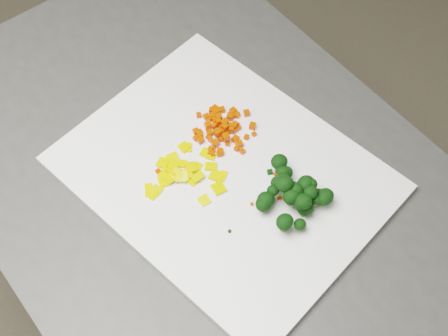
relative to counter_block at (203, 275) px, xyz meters
The scene contains 147 objects.
counter_block is the anchor object (origin of this frame).
cutting_board 0.46m from the counter_block, ahead, with size 0.46×0.36×0.01m, color white.
carrot_pile 0.48m from the counter_block, 77.02° to the left, with size 0.10×0.10×0.03m, color red, non-canonical shape.
pepper_pile 0.47m from the counter_block, 85.32° to the right, with size 0.12×0.12×0.02m, color yellow, non-canonical shape.
broccoli_pile 0.52m from the counter_block, ahead, with size 0.12×0.12×0.06m, color black, non-canonical shape.
carrot_cube_0 0.48m from the counter_block, 100.19° to the left, with size 0.01×0.01×0.01m, color red.
carrot_cube_1 0.47m from the counter_block, 81.30° to the left, with size 0.01×0.01×0.01m, color red.
carrot_cube_2 0.47m from the counter_block, 99.08° to the left, with size 0.01×0.01×0.01m, color red.
carrot_cube_3 0.47m from the counter_block, 60.91° to the left, with size 0.01×0.01×0.01m, color red.
carrot_cube_4 0.47m from the counter_block, 84.72° to the left, with size 0.01×0.01×0.01m, color red.
carrot_cube_5 0.48m from the counter_block, 90.03° to the left, with size 0.01×0.01×0.01m, color red.
carrot_cube_6 0.47m from the counter_block, 99.96° to the left, with size 0.01×0.01×0.01m, color red.
carrot_cube_7 0.48m from the counter_block, 80.10° to the left, with size 0.01×0.01×0.01m, color red.
carrot_cube_8 0.48m from the counter_block, 95.33° to the left, with size 0.01×0.01×0.01m, color red.
carrot_cube_9 0.47m from the counter_block, 108.03° to the left, with size 0.01×0.01×0.01m, color red.
carrot_cube_10 0.47m from the counter_block, 73.62° to the left, with size 0.01×0.01×0.01m, color red.
carrot_cube_11 0.48m from the counter_block, 81.65° to the left, with size 0.01×0.01×0.01m, color red.
carrot_cube_12 0.47m from the counter_block, 116.03° to the left, with size 0.01×0.01×0.01m, color red.
carrot_cube_13 0.47m from the counter_block, 92.93° to the left, with size 0.01×0.01×0.01m, color red.
carrot_cube_14 0.48m from the counter_block, 76.60° to the left, with size 0.01×0.01×0.01m, color red.
carrot_cube_15 0.47m from the counter_block, 66.01° to the left, with size 0.01×0.01×0.01m, color red.
carrot_cube_16 0.47m from the counter_block, 70.75° to the left, with size 0.01×0.01×0.01m, color red.
carrot_cube_17 0.47m from the counter_block, 91.18° to the left, with size 0.01×0.01×0.01m, color red.
carrot_cube_18 0.48m from the counter_block, 78.90° to the left, with size 0.01×0.01×0.01m, color red.
carrot_cube_19 0.47m from the counter_block, 55.86° to the left, with size 0.01×0.01×0.01m, color red.
carrot_cube_20 0.48m from the counter_block, 70.83° to the left, with size 0.01×0.01×0.01m, color red.
carrot_cube_21 0.47m from the counter_block, 89.67° to the left, with size 0.01×0.01×0.01m, color red.
carrot_cube_22 0.47m from the counter_block, 45.94° to the left, with size 0.01×0.01×0.01m, color red.
carrot_cube_23 0.48m from the counter_block, 74.07° to the left, with size 0.01×0.01×0.01m, color red.
carrot_cube_24 0.47m from the counter_block, 98.13° to the left, with size 0.01×0.01×0.01m, color red.
carrot_cube_25 0.48m from the counter_block, 73.20° to the left, with size 0.01×0.01×0.01m, color red.
carrot_cube_26 0.47m from the counter_block, 77.51° to the left, with size 0.01×0.01×0.01m, color red.
carrot_cube_27 0.48m from the counter_block, 77.09° to the left, with size 0.01×0.01×0.01m, color red.
carrot_cube_28 0.47m from the counter_block, 68.09° to the left, with size 0.01×0.01×0.01m, color red.
carrot_cube_29 0.47m from the counter_block, 36.87° to the left, with size 0.01×0.01×0.01m, color red.
carrot_cube_30 0.47m from the counter_block, 71.44° to the left, with size 0.01×0.01×0.01m, color red.
carrot_cube_31 0.47m from the counter_block, 55.21° to the left, with size 0.01×0.01×0.01m, color red.
carrot_cube_32 0.48m from the counter_block, 68.98° to the left, with size 0.01×0.01×0.01m, color red.
carrot_cube_33 0.48m from the counter_block, 89.60° to the left, with size 0.01×0.01×0.01m, color red.
carrot_cube_34 0.48m from the counter_block, 83.61° to the left, with size 0.01×0.01×0.01m, color red.
carrot_cube_35 0.47m from the counter_block, 37.06° to the left, with size 0.01×0.01×0.01m, color red.
carrot_cube_36 0.48m from the counter_block, 61.10° to the left, with size 0.01×0.01×0.01m, color red.
carrot_cube_37 0.47m from the counter_block, 98.59° to the left, with size 0.01×0.01×0.01m, color red.
carrot_cube_38 0.47m from the counter_block, 71.94° to the left, with size 0.01×0.01×0.01m, color red.
carrot_cube_39 0.48m from the counter_block, 75.38° to the left, with size 0.01×0.01×0.01m, color red.
carrot_cube_40 0.48m from the counter_block, 82.39° to the left, with size 0.01×0.01×0.01m, color red.
carrot_cube_41 0.48m from the counter_block, 96.35° to the left, with size 0.01×0.01×0.01m, color red.
carrot_cube_42 0.47m from the counter_block, 108.57° to the left, with size 0.01×0.01×0.01m, color red.
carrot_cube_43 0.48m from the counter_block, 60.79° to the left, with size 0.01×0.01×0.01m, color red.
carrot_cube_44 0.47m from the counter_block, 56.90° to the left, with size 0.01×0.01×0.01m, color red.
carrot_cube_45 0.47m from the counter_block, 42.33° to the left, with size 0.01×0.01×0.01m, color red.
carrot_cube_46 0.47m from the counter_block, 91.02° to the left, with size 0.01×0.01×0.01m, color red.
carrot_cube_47 0.47m from the counter_block, 53.50° to the left, with size 0.01×0.01×0.01m, color red.
carrot_cube_48 0.47m from the counter_block, 98.07° to the left, with size 0.01×0.01×0.01m, color red.
carrot_cube_49 0.48m from the counter_block, 68.09° to the left, with size 0.01×0.01×0.01m, color red.
carrot_cube_50 0.47m from the counter_block, 76.03° to the left, with size 0.01×0.01×0.01m, color red.
carrot_cube_51 0.47m from the counter_block, 101.44° to the left, with size 0.01×0.01×0.01m, color red.
carrot_cube_52 0.47m from the counter_block, 102.33° to the left, with size 0.01×0.01×0.01m, color red.
carrot_cube_53 0.47m from the counter_block, 42.59° to the left, with size 0.01×0.01×0.01m, color red.
carrot_cube_54 0.48m from the counter_block, 98.63° to the left, with size 0.01×0.01×0.01m, color red.
carrot_cube_55 0.47m from the counter_block, 68.26° to the left, with size 0.01×0.01×0.01m, color red.
carrot_cube_56 0.47m from the counter_block, 49.69° to the left, with size 0.01×0.01×0.01m, color red.
carrot_cube_57 0.47m from the counter_block, 93.23° to the left, with size 0.01×0.01×0.01m, color red.
carrot_cube_58 0.48m from the counter_block, 93.18° to the left, with size 0.01×0.01×0.01m, color red.
carrot_cube_59 0.47m from the counter_block, 105.23° to the left, with size 0.01×0.01×0.01m, color red.
carrot_cube_60 0.48m from the counter_block, 98.02° to the left, with size 0.01×0.01×0.01m, color red.
carrot_cube_61 0.47m from the counter_block, 69.73° to the left, with size 0.01×0.01×0.01m, color red.
carrot_cube_62 0.47m from the counter_block, 114.39° to the left, with size 0.01×0.01×0.01m, color red.
carrot_cube_63 0.47m from the counter_block, 116.53° to the left, with size 0.01×0.01×0.01m, color red.
carrot_cube_64 0.47m from the counter_block, 39.85° to the left, with size 0.01×0.01×0.01m, color red.
carrot_cube_65 0.48m from the counter_block, 102.01° to the left, with size 0.01×0.01×0.01m, color red.
carrot_cube_66 0.47m from the counter_block, 79.04° to the left, with size 0.01×0.01×0.01m, color red.
carrot_cube_67 0.47m from the counter_block, 110.35° to the left, with size 0.01×0.01×0.01m, color red.
carrot_cube_68 0.47m from the counter_block, 47.04° to the left, with size 0.01×0.01×0.01m, color red.
carrot_cube_69 0.47m from the counter_block, 76.29° to the left, with size 0.01×0.01×0.01m, color red.
carrot_cube_70 0.48m from the counter_block, 53.66° to the left, with size 0.01×0.01×0.01m, color red.
carrot_cube_71 0.48m from the counter_block, 87.71° to the left, with size 0.01×0.01×0.01m, color red.
carrot_cube_72 0.47m from the counter_block, 39.71° to the left, with size 0.01×0.01×0.01m, color red.
carrot_cube_73 0.48m from the counter_block, 69.45° to the left, with size 0.01×0.01×0.01m, color red.
pepper_chunk_0 0.47m from the counter_block, ahead, with size 0.01×0.02×0.00m, color yellow.
pepper_chunk_1 0.47m from the counter_block, 27.14° to the right, with size 0.02×0.02×0.01m, color yellow.
pepper_chunk_2 0.46m from the counter_block, 50.04° to the right, with size 0.02×0.01×0.00m, color yellow.
pepper_chunk_3 0.47m from the counter_block, 73.73° to the right, with size 0.02×0.02×0.00m, color yellow.
pepper_chunk_4 0.47m from the counter_block, 88.10° to the right, with size 0.02×0.02×0.00m, color yellow.
pepper_chunk_5 0.46m from the counter_block, 38.01° to the left, with size 0.02×0.01×0.00m, color yellow.
pepper_chunk_6 0.47m from the counter_block, 49.57° to the right, with size 0.02×0.02×0.00m, color yellow.
pepper_chunk_7 0.47m from the counter_block, ahead, with size 0.02×0.01×0.00m, color yellow.
pepper_chunk_8 0.47m from the counter_block, 82.47° to the right, with size 0.02×0.02×0.00m, color yellow.
pepper_chunk_9 0.47m from the counter_block, 134.89° to the right, with size 0.02×0.01×0.00m, color yellow.
pepper_chunk_10 0.47m from the counter_block, 112.86° to the right, with size 0.02×0.02×0.00m, color yellow.
pepper_chunk_11 0.47m from the counter_block, 142.54° to the right, with size 0.02×0.01×0.00m, color yellow.
pepper_chunk_12 0.47m from the counter_block, 151.31° to the right, with size 0.02×0.02×0.00m, color yellow.
pepper_chunk_13 0.47m from the counter_block, 113.30° to the right, with size 0.02×0.01×0.00m, color yellow.
pepper_chunk_14 0.47m from the counter_block, 109.15° to the right, with size 0.02×0.01×0.00m, color yellow.
pepper_chunk_15 0.47m from the counter_block, 141.50° to the right, with size 0.02×0.02×0.00m, color yellow.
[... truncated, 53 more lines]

